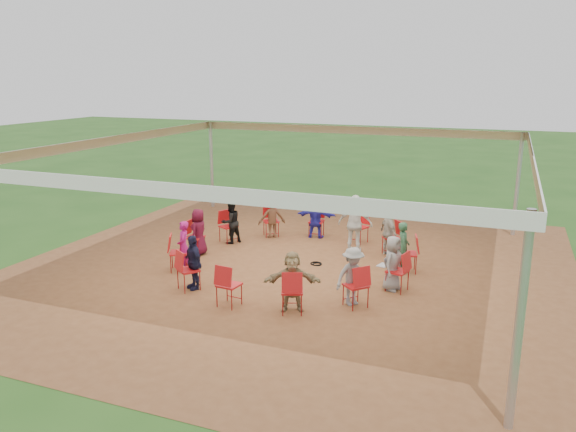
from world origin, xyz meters
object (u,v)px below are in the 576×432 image
at_px(person_seated_8, 193,262).
at_px(chair_3, 359,227).
at_px(chair_4, 316,221).
at_px(cable_coil, 316,264).
at_px(chair_9, 188,270).
at_px(person_seated_1, 403,247).
at_px(chair_8, 179,253).
at_px(chair_2, 392,238).
at_px(chair_10, 229,285).
at_px(person_seated_6, 199,232).
at_px(chair_1, 408,254).
at_px(person_seated_9, 292,281).
at_px(chair_5, 271,221).
at_px(chair_11, 292,291).
at_px(person_seated_2, 389,233).
at_px(standing_person, 355,224).
at_px(person_seated_5, 231,222).
at_px(person_seated_0, 393,263).
at_px(chair_6, 228,227).
at_px(laptop, 386,263).
at_px(chair_7, 195,237).
at_px(person_seated_7, 183,246).
at_px(person_seated_3, 316,217).
at_px(person_seated_4, 272,217).
at_px(chair_0, 397,271).
at_px(chair_12, 356,286).
at_px(person_seated_10, 353,276).

bearing_deg(person_seated_8, chair_3, 97.08).
height_order(chair_4, cable_coil, chair_4).
distance_m(chair_9, person_seated_1, 5.04).
distance_m(chair_8, person_seated_1, 5.35).
xyz_separation_m(chair_2, chair_10, (-2.40, -4.55, 0.00)).
xyz_separation_m(person_seated_1, person_seated_6, (-5.19, -0.62, 0.00)).
relative_size(chair_1, person_seated_9, 0.74).
relative_size(chair_5, person_seated_1, 0.74).
relative_size(chair_5, chair_11, 1.00).
relative_size(person_seated_2, standing_person, 0.78).
relative_size(person_seated_5, person_seated_8, 1.00).
xyz_separation_m(chair_10, person_seated_0, (2.89, 2.10, 0.16)).
xyz_separation_m(chair_4, person_seated_8, (-1.17, -4.90, 0.16)).
xyz_separation_m(chair_1, standing_person, (-1.57, 1.00, 0.33)).
bearing_deg(person_seated_8, chair_5, 125.50).
bearing_deg(person_seated_8, chair_4, 111.25).
bearing_deg(standing_person, chair_6, 4.78).
xyz_separation_m(person_seated_1, person_seated_8, (-4.06, -2.79, 0.00)).
distance_m(person_seated_2, laptop, 2.37).
relative_size(chair_5, chair_7, 1.00).
bearing_deg(person_seated_7, person_seated_2, 96.92).
bearing_deg(person_seated_0, chair_6, 82.92).
distance_m(chair_7, person_seated_3, 3.58).
xyz_separation_m(chair_5, person_seated_2, (3.53, -0.53, 0.16)).
height_order(person_seated_9, cable_coil, person_seated_9).
height_order(chair_9, chair_11, same).
distance_m(chair_7, person_seated_4, 2.51).
xyz_separation_m(chair_0, person_seated_8, (-4.17, -1.50, 0.16)).
height_order(chair_4, chair_12, same).
bearing_deg(chair_12, chair_2, 41.54).
height_order(chair_2, person_seated_5, person_seated_5).
height_order(chair_1, person_seated_1, person_seated_1).
bearing_deg(person_seated_4, person_seated_5, 13.85).
xyz_separation_m(chair_1, chair_3, (-1.69, 1.92, 0.00)).
bearing_deg(laptop, person_seated_3, 54.11).
xyz_separation_m(chair_0, person_seated_9, (-1.74, -1.80, 0.16)).
distance_m(person_seated_3, laptop, 4.20).
distance_m(chair_3, person_seated_10, 4.44).
distance_m(chair_7, cable_coil, 3.28).
bearing_deg(person_seated_3, chair_11, 97.08).
bearing_deg(person_seated_0, person_seated_1, 13.85).
bearing_deg(chair_10, chair_9, 166.15).
height_order(person_seated_2, person_seated_3, same).
height_order(chair_2, chair_4, same).
bearing_deg(person_seated_6, chair_0, 82.92).
distance_m(person_seated_6, person_seated_8, 2.45).
relative_size(chair_1, cable_coil, 2.74).
xyz_separation_m(chair_1, person_seated_3, (-2.99, 1.96, 0.16)).
height_order(person_seated_5, person_seated_7, same).
bearing_deg(chair_2, person_seated_0, 149.88).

